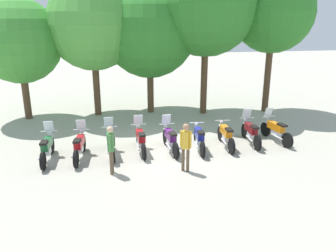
{
  "coord_description": "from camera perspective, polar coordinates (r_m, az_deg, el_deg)",
  "views": [
    {
      "loc": [
        -2.45,
        -12.31,
        5.05
      ],
      "look_at": [
        0.0,
        0.5,
        0.9
      ],
      "focal_mm": 35.84,
      "sensor_mm": 36.0,
      "label": 1
    }
  ],
  "objects": [
    {
      "name": "motorcycle_5",
      "position": [
        13.56,
        5.31,
        -2.01
      ],
      "size": [
        0.63,
        2.19,
        0.99
      ],
      "rotation": [
        0.0,
        0.0,
        1.47
      ],
      "color": "black",
      "rests_on": "ground_plane"
    },
    {
      "name": "person_1",
      "position": [
        11.41,
        -9.7,
        -3.41
      ],
      "size": [
        0.26,
        0.41,
        1.7
      ],
      "rotation": [
        0.0,
        0.0,
        2.96
      ],
      "color": "brown",
      "rests_on": "ground_plane"
    },
    {
      "name": "motorcycle_7",
      "position": [
        14.6,
        13.88,
        -0.97
      ],
      "size": [
        0.62,
        2.19,
        1.37
      ],
      "rotation": [
        0.0,
        0.0,
        1.5
      ],
      "color": "black",
      "rests_on": "ground_plane"
    },
    {
      "name": "motorcycle_4",
      "position": [
        13.36,
        0.37,
        -2.19
      ],
      "size": [
        0.62,
        2.19,
        1.37
      ],
      "rotation": [
        0.0,
        0.0,
        1.64
      ],
      "color": "black",
      "rests_on": "ground_plane"
    },
    {
      "name": "motorcycle_3",
      "position": [
        13.32,
        -4.69,
        -2.3
      ],
      "size": [
        0.62,
        2.19,
        1.37
      ],
      "rotation": [
        0.0,
        0.0,
        1.6
      ],
      "color": "black",
      "rests_on": "ground_plane"
    },
    {
      "name": "motorcycle_0",
      "position": [
        13.25,
        -19.88,
        -3.46
      ],
      "size": [
        0.62,
        2.19,
        1.37
      ],
      "rotation": [
        0.0,
        0.0,
        1.52
      ],
      "color": "black",
      "rests_on": "ground_plane"
    },
    {
      "name": "motorcycle_6",
      "position": [
        14.02,
        9.8,
        -1.55
      ],
      "size": [
        0.62,
        2.19,
        0.99
      ],
      "rotation": [
        0.0,
        0.0,
        1.51
      ],
      "color": "black",
      "rests_on": "ground_plane"
    },
    {
      "name": "ground_plane",
      "position": [
        13.53,
        0.4,
        -4.27
      ],
      "size": [
        80.0,
        80.0,
        0.0
      ],
      "primitive_type": "plane",
      "color": "#ADA899"
    },
    {
      "name": "motorcycle_8",
      "position": [
        15.14,
        17.84,
        -0.64
      ],
      "size": [
        0.62,
        2.18,
        1.37
      ],
      "rotation": [
        0.0,
        0.0,
        1.71
      ],
      "color": "black",
      "rests_on": "ground_plane"
    },
    {
      "name": "tree_1",
      "position": [
        18.43,
        -12.71,
        16.43
      ],
      "size": [
        4.69,
        4.69,
        7.14
      ],
      "color": "brown",
      "rests_on": "ground_plane"
    },
    {
      "name": "motorcycle_2",
      "position": [
        13.18,
        -9.73,
        -2.73
      ],
      "size": [
        0.62,
        2.19,
        1.37
      ],
      "rotation": [
        0.0,
        0.0,
        1.63
      ],
      "color": "black",
      "rests_on": "ground_plane"
    },
    {
      "name": "tree_2",
      "position": [
        18.64,
        -3.17,
        15.9
      ],
      "size": [
        5.04,
        5.04,
        7.02
      ],
      "color": "brown",
      "rests_on": "ground_plane"
    },
    {
      "name": "person_0",
      "position": [
        11.44,
        3.03,
        -3.02
      ],
      "size": [
        0.39,
        0.31,
        1.73
      ],
      "rotation": [
        0.0,
        0.0,
        4.24
      ],
      "color": "brown",
      "rests_on": "ground_plane"
    },
    {
      "name": "tree_4",
      "position": [
        19.58,
        17.46,
        17.95
      ],
      "size": [
        4.32,
        4.32,
        7.59
      ],
      "color": "brown",
      "rests_on": "ground_plane"
    },
    {
      "name": "tree_0",
      "position": [
        18.78,
        -24.01,
        13.05
      ],
      "size": [
        4.23,
        4.23,
        6.15
      ],
      "color": "brown",
      "rests_on": "ground_plane"
    },
    {
      "name": "motorcycle_1",
      "position": [
        13.08,
        -14.82,
        -3.25
      ],
      "size": [
        0.65,
        2.19,
        1.37
      ],
      "rotation": [
        0.0,
        0.0,
        1.45
      ],
      "color": "black",
      "rests_on": "ground_plane"
    },
    {
      "name": "tree_3",
      "position": [
        18.47,
        6.56,
        19.78
      ],
      "size": [
        5.3,
        5.3,
        8.43
      ],
      "color": "brown",
      "rests_on": "ground_plane"
    }
  ]
}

